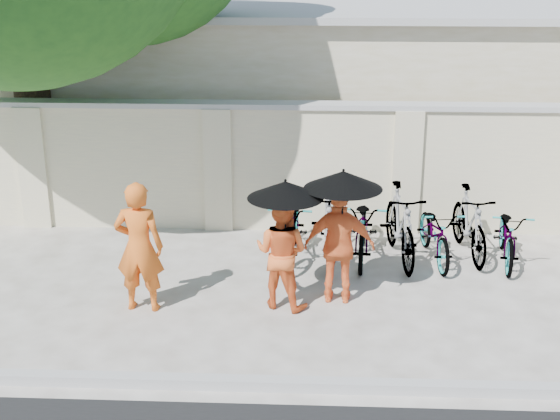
{
  "coord_description": "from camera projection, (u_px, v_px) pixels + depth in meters",
  "views": [
    {
      "loc": [
        0.55,
        -8.84,
        4.5
      ],
      "look_at": [
        0.09,
        0.9,
        1.1
      ],
      "focal_mm": 50.0,
      "sensor_mm": 36.0,
      "label": 1
    }
  ],
  "objects": [
    {
      "name": "monk_left",
      "position": [
        139.0,
        247.0,
        9.76
      ],
      "size": [
        0.64,
        0.44,
        1.7
      ],
      "primitive_type": "imported",
      "rotation": [
        0.0,
        0.0,
        3.09
      ],
      "color": "orange",
      "rests_on": "ground"
    },
    {
      "name": "bike_1",
      "position": [
        328.0,
        223.0,
        11.42
      ],
      "size": [
        0.53,
        1.87,
        1.13
      ],
      "primitive_type": "imported",
      "rotation": [
        0.0,
        0.0,
        0.0
      ],
      "color": "slate",
      "rests_on": "ground"
    },
    {
      "name": "compound_wall",
      "position": [
        343.0,
        170.0,
        12.49
      ],
      "size": [
        20.0,
        0.3,
        2.0
      ],
      "primitive_type": "cube",
      "color": "beige",
      "rests_on": "ground"
    },
    {
      "name": "building_behind",
      "position": [
        387.0,
        90.0,
        15.83
      ],
      "size": [
        14.0,
        6.0,
        3.2
      ],
      "primitive_type": "cube",
      "color": "beige",
      "rests_on": "ground"
    },
    {
      "name": "monk_right",
      "position": [
        340.0,
        246.0,
        10.0
      ],
      "size": [
        0.92,
        0.43,
        1.54
      ],
      "primitive_type": "imported",
      "rotation": [
        0.0,
        0.0,
        3.08
      ],
      "color": "orange",
      "rests_on": "ground"
    },
    {
      "name": "bike_5",
      "position": [
        469.0,
        223.0,
        11.54
      ],
      "size": [
        0.65,
        1.75,
        1.03
      ],
      "primitive_type": "imported",
      "rotation": [
        0.0,
        0.0,
        0.1
      ],
      "color": "slate",
      "rests_on": "ground"
    },
    {
      "name": "bike_2",
      "position": [
        364.0,
        228.0,
        11.46
      ],
      "size": [
        0.77,
        1.85,
        0.95
      ],
      "primitive_type": "imported",
      "rotation": [
        0.0,
        0.0,
        -0.08
      ],
      "color": "slate",
      "rests_on": "ground"
    },
    {
      "name": "parasol_center",
      "position": [
        285.0,
        190.0,
        9.52
      ],
      "size": [
        0.95,
        0.95,
        0.87
      ],
      "color": "black",
      "rests_on": "ground"
    },
    {
      "name": "bike_4",
      "position": [
        435.0,
        233.0,
        11.39
      ],
      "size": [
        0.74,
        1.69,
        0.86
      ],
      "primitive_type": "imported",
      "rotation": [
        0.0,
        0.0,
        0.1
      ],
      "color": "slate",
      "rests_on": "ground"
    },
    {
      "name": "monk_center",
      "position": [
        282.0,
        252.0,
        9.88
      ],
      "size": [
        0.88,
        0.79,
        1.48
      ],
      "primitive_type": "imported",
      "rotation": [
        0.0,
        0.0,
        2.76
      ],
      "color": "orange",
      "rests_on": "ground"
    },
    {
      "name": "kerb",
      "position": [
        260.0,
        384.0,
        8.22
      ],
      "size": [
        40.0,
        0.16,
        0.12
      ],
      "primitive_type": "cube",
      "color": "#A2A2A2",
      "rests_on": "ground"
    },
    {
      "name": "bike_6",
      "position": [
        508.0,
        235.0,
        11.34
      ],
      "size": [
        0.78,
        1.68,
        0.85
      ],
      "primitive_type": "imported",
      "rotation": [
        0.0,
        0.0,
        -0.13
      ],
      "color": "slate",
      "rests_on": "ground"
    },
    {
      "name": "bike_3",
      "position": [
        400.0,
        225.0,
        11.36
      ],
      "size": [
        0.73,
        1.91,
        1.12
      ],
      "primitive_type": "imported",
      "rotation": [
        0.0,
        0.0,
        0.11
      ],
      "color": "slate",
      "rests_on": "ground"
    },
    {
      "name": "ground",
      "position": [
        269.0,
        315.0,
        9.85
      ],
      "size": [
        80.0,
        80.0,
        0.0
      ],
      "primitive_type": "plane",
      "color": "beige"
    },
    {
      "name": "parasol_right",
      "position": [
        343.0,
        180.0,
        9.62
      ],
      "size": [
        0.99,
        0.99,
        0.93
      ],
      "color": "black",
      "rests_on": "ground"
    },
    {
      "name": "bike_0",
      "position": [
        293.0,
        229.0,
        11.46
      ],
      "size": [
        0.72,
        1.81,
        0.94
      ],
      "primitive_type": "imported",
      "rotation": [
        0.0,
        0.0,
        -0.05
      ],
      "color": "slate",
      "rests_on": "ground"
    }
  ]
}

